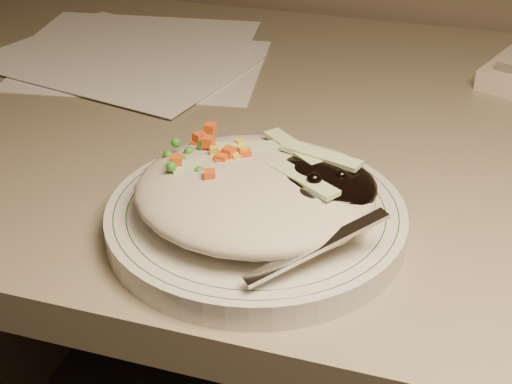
% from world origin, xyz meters
% --- Properties ---
extents(desk, '(1.40, 0.70, 0.74)m').
position_xyz_m(desk, '(0.00, 1.38, 0.54)').
color(desk, '#7F745C').
rests_on(desk, ground).
extents(plate, '(0.24, 0.24, 0.02)m').
position_xyz_m(plate, '(-0.10, 1.16, 0.75)').
color(plate, silver).
rests_on(plate, desk).
extents(plate_rim, '(0.23, 0.23, 0.00)m').
position_xyz_m(plate_rim, '(-0.10, 1.16, 0.76)').
color(plate_rim, '#144723').
rests_on(plate_rim, plate).
extents(meal, '(0.21, 0.19, 0.05)m').
position_xyz_m(meal, '(-0.10, 1.16, 0.78)').
color(meal, '#B4A992').
rests_on(meal, plate).
extents(papers, '(0.37, 0.34, 0.00)m').
position_xyz_m(papers, '(-0.37, 1.49, 0.74)').
color(papers, white).
rests_on(papers, desk).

